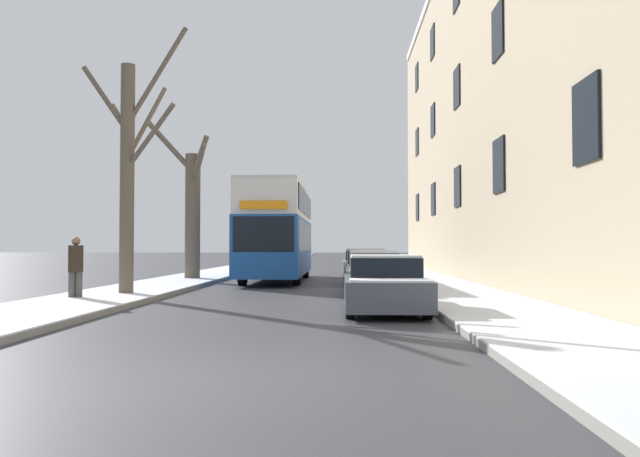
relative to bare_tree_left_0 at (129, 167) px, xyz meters
name	(u,v)px	position (x,y,z in m)	size (l,w,h in m)	color
ground_plane	(203,380)	(4.90, -11.61, -4.02)	(320.00, 320.00, 0.00)	#38383D
sidewalk_left	(270,262)	(-0.40, 41.39, -3.94)	(3.12, 130.00, 0.16)	gray
sidewalk_right	(379,262)	(10.20, 41.39, -3.94)	(3.12, 130.00, 0.16)	gray
terrace_facade_right	(559,94)	(16.25, 9.10, 4.37)	(9.10, 41.61, 16.77)	tan
bare_tree_left_0	(129,167)	(0.00, 0.00, 0.00)	(3.18, 2.84, 8.33)	brown
bare_tree_left_1	(192,209)	(-0.22, 8.98, -0.77)	(3.04, 2.05, 7.23)	brown
double_decker_bus	(278,228)	(3.62, 9.48, -1.61)	(2.58, 10.57, 4.26)	#194C99
parked_car_0	(385,286)	(7.55, -4.06, -3.38)	(1.88, 4.05, 1.37)	#474C56
parked_car_1	(373,274)	(7.55, 1.19, -3.35)	(1.76, 4.51, 1.45)	slate
parked_car_2	(366,268)	(7.55, 6.87, -3.34)	(1.77, 4.57, 1.49)	#474C56
parked_car_3	(362,264)	(7.55, 12.63, -3.35)	(1.83, 4.21, 1.46)	silver
parked_car_4	(359,262)	(7.55, 18.15, -3.37)	(1.71, 4.14, 1.43)	maroon
pedestrian_left_sidewalk	(76,267)	(-0.90, -1.72, -3.01)	(0.40, 0.40, 1.84)	#4C4742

